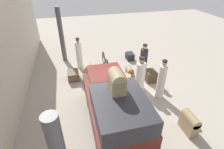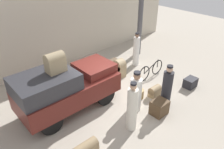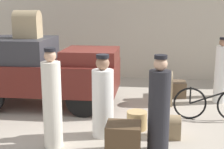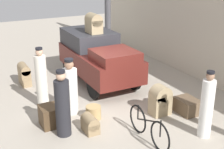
# 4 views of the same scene
# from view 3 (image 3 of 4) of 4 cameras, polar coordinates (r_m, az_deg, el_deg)

# --- Properties ---
(ground_plane) EXTENTS (30.00, 30.00, 0.00)m
(ground_plane) POSITION_cam_3_polar(r_m,az_deg,el_deg) (7.41, -1.73, -7.48)
(ground_plane) COLOR #A89E8E
(station_building_facade) EXTENTS (16.00, 0.15, 4.50)m
(station_building_facade) POSITION_cam_3_polar(r_m,az_deg,el_deg) (11.01, 1.38, 11.04)
(station_building_facade) COLOR beige
(station_building_facade) RESTS_ON ground
(truck) EXTENTS (3.73, 1.68, 1.74)m
(truck) POSITION_cam_3_polar(r_m,az_deg,el_deg) (8.13, -13.10, 1.17)
(truck) COLOR black
(truck) RESTS_ON ground
(bicycle) EXTENTS (1.70, 0.04, 0.79)m
(bicycle) POSITION_cam_3_polar(r_m,az_deg,el_deg) (7.36, 17.77, -5.12)
(bicycle) COLOR black
(bicycle) RESTS_ON ground
(wicker_basket) EXTENTS (0.42, 0.42, 0.38)m
(wicker_basket) POSITION_cam_3_polar(r_m,az_deg,el_deg) (6.61, 4.57, -8.33)
(wicker_basket) COLOR tan
(wicker_basket) RESTS_ON ground
(porter_carrying_trunk) EXTENTS (0.37, 0.37, 1.73)m
(porter_carrying_trunk) POSITION_cam_3_polar(r_m,az_deg,el_deg) (5.46, 8.59, -6.23)
(porter_carrying_trunk) COLOR #232328
(porter_carrying_trunk) RESTS_ON ground
(conductor_in_dark_uniform) EXTENTS (0.42, 0.42, 1.63)m
(conductor_in_dark_uniform) POSITION_cam_3_polar(r_m,az_deg,el_deg) (6.10, -1.69, -4.65)
(conductor_in_dark_uniform) COLOR white
(conductor_in_dark_uniform) RESTS_ON ground
(porter_standing_middle) EXTENTS (0.32, 0.32, 1.74)m
(porter_standing_middle) POSITION_cam_3_polar(r_m,az_deg,el_deg) (8.66, 19.29, 0.28)
(porter_standing_middle) COLOR white
(porter_standing_middle) RESTS_ON ground
(porter_lifting_near_truck) EXTENTS (0.34, 0.34, 1.82)m
(porter_lifting_near_truck) POSITION_cam_3_polar(r_m,az_deg,el_deg) (5.70, -10.90, -4.99)
(porter_lifting_near_truck) COLOR silver
(porter_lifting_near_truck) RESTS_ON ground
(trunk_umber_medium) EXTENTS (0.41, 0.56, 0.88)m
(trunk_umber_medium) POSITION_cam_3_polar(r_m,az_deg,el_deg) (8.25, 9.49, -2.32)
(trunk_umber_medium) COLOR #9E8966
(trunk_umber_medium) RESTS_ON ground
(suitcase_tan_flat) EXTENTS (0.52, 0.33, 0.46)m
(suitcase_tan_flat) POSITION_cam_3_polar(r_m,az_deg,el_deg) (6.27, 10.00, -9.31)
(suitcase_tan_flat) COLOR #937A56
(suitcase_tan_flat) RESTS_ON ground
(trunk_wicker_pale) EXTENTS (0.59, 0.50, 0.56)m
(trunk_wicker_pale) POSITION_cam_3_polar(r_m,az_deg,el_deg) (5.50, 2.09, -11.72)
(trunk_wicker_pale) COLOR #4C3823
(trunk_wicker_pale) RESTS_ON ground
(suitcase_small_leather) EXTENTS (0.71, 0.55, 0.43)m
(suitcase_small_leather) POSITION_cam_3_polar(r_m,az_deg,el_deg) (9.06, 11.06, -2.57)
(suitcase_small_leather) COLOR brown
(suitcase_small_leather) RESTS_ON ground
(trunk_on_truck_roof) EXTENTS (0.62, 0.43, 0.69)m
(trunk_on_truck_roof) POSITION_cam_3_polar(r_m,az_deg,el_deg) (8.08, -15.22, 8.90)
(trunk_on_truck_roof) COLOR #9E8966
(trunk_on_truck_roof) RESTS_ON truck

